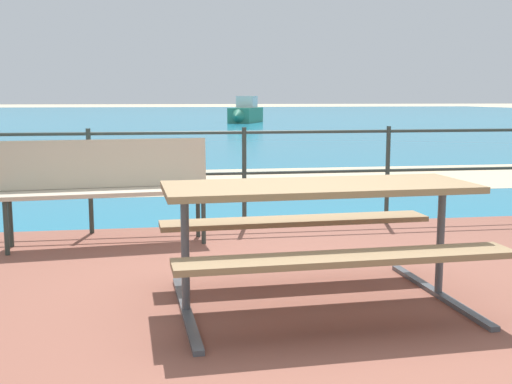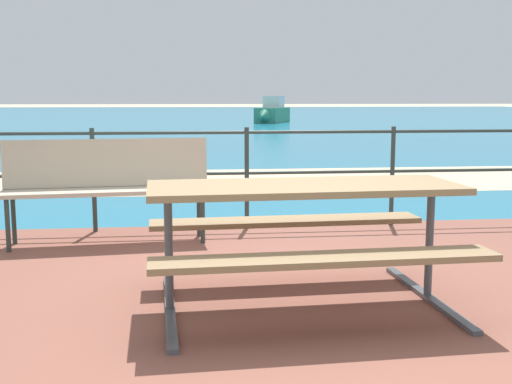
% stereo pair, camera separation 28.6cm
% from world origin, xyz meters
% --- Properties ---
extents(ground_plane, '(240.00, 240.00, 0.00)m').
position_xyz_m(ground_plane, '(0.00, 0.00, 0.00)').
color(ground_plane, beige).
extents(patio_paving, '(6.40, 5.20, 0.06)m').
position_xyz_m(patio_paving, '(0.00, 0.00, 0.03)').
color(patio_paving, brown).
rests_on(patio_paving, ground).
extents(sea_water, '(90.00, 90.00, 0.01)m').
position_xyz_m(sea_water, '(0.00, 40.00, 0.01)').
color(sea_water, teal).
rests_on(sea_water, ground).
extents(beach_strip, '(54.01, 3.36, 0.01)m').
position_xyz_m(beach_strip, '(0.00, 6.47, 0.01)').
color(beach_strip, beige).
rests_on(beach_strip, ground).
extents(picnic_table, '(1.94, 1.41, 0.76)m').
position_xyz_m(picnic_table, '(0.12, 0.02, 0.64)').
color(picnic_table, '#8C704C').
rests_on(picnic_table, patio_paving).
extents(park_bench, '(1.83, 0.57, 0.92)m').
position_xyz_m(park_bench, '(-1.29, 1.97, 0.62)').
color(park_bench, '#BCAD93').
rests_on(park_bench, patio_paving).
extents(railing_fence, '(5.94, 0.04, 1.00)m').
position_xyz_m(railing_fence, '(0.00, 2.43, 0.70)').
color(railing_fence, '#2D3833').
rests_on(railing_fence, patio_paving).
extents(boat_near, '(2.24, 3.50, 1.39)m').
position_xyz_m(boat_near, '(3.99, 29.83, 0.52)').
color(boat_near, '#338466').
rests_on(boat_near, sea_water).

